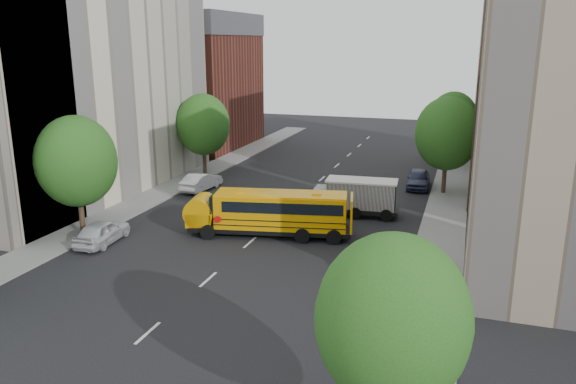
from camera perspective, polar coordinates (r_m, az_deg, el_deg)
The scene contains 20 objects.
ground at distance 37.55m, azimuth -2.77°, elevation -4.16°, with size 120.00×120.00×0.00m, color black.
sidewalk_left at distance 46.79m, azimuth -13.84°, elevation -0.61°, with size 3.00×80.00×0.12m, color slate.
sidewalk_right at distance 40.06m, azimuth 15.48°, elevation -3.37°, with size 3.00×80.00×0.12m, color slate.
lane_markings at distance 46.60m, azimuth 1.59°, elevation -0.30°, with size 0.15×64.00×0.01m, color silver.
building_left_cream at distance 49.77m, azimuth -20.47°, elevation 11.44°, with size 10.00×26.00×20.00m, color beige.
building_left_redbrick at distance 68.63m, azimuth -8.71°, elevation 10.02°, with size 10.00×15.00×13.00m, color maroon.
building_right_far at distance 53.47m, azimuth 24.12°, elevation 10.19°, with size 10.00×22.00×18.00m, color tan.
building_right_sidewall at distance 42.56m, azimuth 25.50°, elevation 9.11°, with size 10.10×0.30×18.00m, color brown.
street_tree_1 at distance 38.26m, azimuth -20.70°, elevation 2.93°, with size 5.12×5.12×7.90m.
street_tree_2 at distance 53.27m, azimuth -8.61°, elevation 6.78°, with size 4.99×4.99×7.71m.
street_tree_3 at distance 17.13m, azimuth 10.55°, elevation -12.70°, with size 4.61×4.61×7.11m.
street_tree_4 at distance 47.69m, azimuth 15.89°, elevation 5.72°, with size 5.25×5.25×8.10m.
street_tree_5 at distance 59.62m, azimuth 16.41°, elevation 7.10°, with size 4.86×4.86×7.51m.
school_bus at distance 36.56m, azimuth -1.95°, elevation -1.95°, with size 10.80×4.41×2.98m.
safari_truck at distance 41.11m, azimuth 6.86°, elevation -0.45°, with size 6.49×2.83×2.71m.
parked_car_0 at distance 37.26m, azimuth -18.37°, elevation -3.85°, with size 1.82×4.51×1.54m, color silver.
parked_car_1 at distance 48.54m, azimuth -8.81°, elevation 1.06°, with size 1.59×4.57×1.51m, color white.
parked_car_3 at distance 30.98m, azimuth 9.58°, elevation -7.13°, with size 2.14×5.27×1.53m, color maroon.
parked_car_4 at distance 50.04m, azimuth 13.11°, elevation 1.32°, with size 1.89×4.69×1.60m, color #2E3351.
parked_car_5 at distance 63.03m, azimuth 14.98°, elevation 3.98°, with size 1.64×4.70×1.55m, color #9E9D98.
Camera 1 is at (12.71, -33.10, 12.37)m, focal length 35.00 mm.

